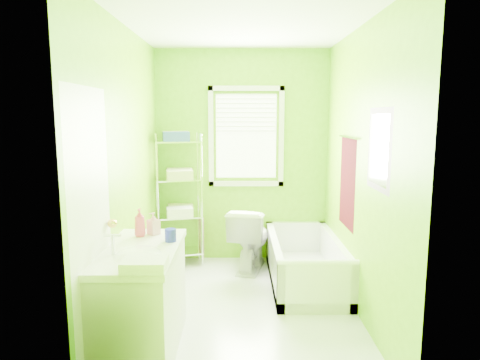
{
  "coord_description": "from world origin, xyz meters",
  "views": [
    {
      "loc": [
        -0.04,
        -3.82,
        1.81
      ],
      "look_at": [
        -0.03,
        0.25,
        1.19
      ],
      "focal_mm": 32.0,
      "sensor_mm": 36.0,
      "label": 1
    }
  ],
  "objects_px": {
    "bathtub": "(305,268)",
    "vanity": "(141,297)",
    "toilet": "(250,238)",
    "wire_shelf_unit": "(180,184)"
  },
  "relations": [
    {
      "from": "bathtub",
      "to": "vanity",
      "type": "height_order",
      "value": "vanity"
    },
    {
      "from": "bathtub",
      "to": "toilet",
      "type": "height_order",
      "value": "toilet"
    },
    {
      "from": "toilet",
      "to": "vanity",
      "type": "relative_size",
      "value": 0.68
    },
    {
      "from": "wire_shelf_unit",
      "to": "toilet",
      "type": "bearing_deg",
      "value": -13.1
    },
    {
      "from": "bathtub",
      "to": "wire_shelf_unit",
      "type": "xyz_separation_m",
      "value": [
        -1.43,
        0.64,
        0.83
      ]
    },
    {
      "from": "vanity",
      "to": "toilet",
      "type": "bearing_deg",
      "value": 64.18
    },
    {
      "from": "toilet",
      "to": "bathtub",
      "type": "bearing_deg",
      "value": 156.62
    },
    {
      "from": "toilet",
      "to": "wire_shelf_unit",
      "type": "bearing_deg",
      "value": 0.63
    },
    {
      "from": "toilet",
      "to": "vanity",
      "type": "height_order",
      "value": "vanity"
    },
    {
      "from": "wire_shelf_unit",
      "to": "bathtub",
      "type": "bearing_deg",
      "value": -24.13
    }
  ]
}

